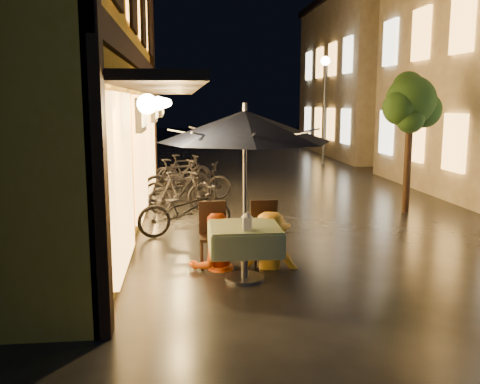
{
  "coord_description": "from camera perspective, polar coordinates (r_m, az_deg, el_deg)",
  "views": [
    {
      "loc": [
        -2.59,
        -6.9,
        2.47
      ],
      "look_at": [
        -1.76,
        0.88,
        1.15
      ],
      "focal_mm": 40.0,
      "sensor_mm": 36.0,
      "label": 1
    }
  ],
  "objects": [
    {
      "name": "west_building",
      "position": [
        11.41,
        -22.82,
        15.09
      ],
      "size": [
        5.9,
        11.4,
        7.4
      ],
      "color": "gold",
      "rests_on": "ground"
    },
    {
      "name": "cafe_chair_left",
      "position": [
        8.17,
        -2.9,
        -4.13
      ],
      "size": [
        0.42,
        0.42,
        0.97
      ],
      "color": "black",
      "rests_on": "ground"
    },
    {
      "name": "east_building_far",
      "position": [
        26.89,
        16.26,
        11.75
      ],
      "size": [
        7.3,
        10.3,
        7.3
      ],
      "color": "beige",
      "rests_on": "ground"
    },
    {
      "name": "cafe_table",
      "position": [
        7.48,
        0.49,
        -5.02
      ],
      "size": [
        0.99,
        0.99,
        0.78
      ],
      "color": "#59595E",
      "rests_on": "ground"
    },
    {
      "name": "cafe_chair_right",
      "position": [
        8.25,
        2.67,
        -3.99
      ],
      "size": [
        0.42,
        0.42,
        0.97
      ],
      "color": "black",
      "rests_on": "ground"
    },
    {
      "name": "bicycle_2",
      "position": [
        12.77,
        -6.46,
        0.45
      ],
      "size": [
        1.81,
        0.85,
        0.92
      ],
      "primitive_type": "imported",
      "rotation": [
        0.0,
        0.0,
        1.43
      ],
      "color": "black",
      "rests_on": "ground"
    },
    {
      "name": "bicycle_3",
      "position": [
        13.52,
        -6.73,
        1.3
      ],
      "size": [
        1.86,
        1.08,
        1.08
      ],
      "primitive_type": "imported",
      "rotation": [
        0.0,
        0.0,
        1.92
      ],
      "color": "black",
      "rests_on": "ground"
    },
    {
      "name": "person_yellow",
      "position": [
        8.01,
        3.27,
        -2.3
      ],
      "size": [
        1.17,
        0.83,
        1.65
      ],
      "primitive_type": "imported",
      "rotation": [
        0.0,
        0.0,
        2.92
      ],
      "color": "yellow",
      "rests_on": "ground"
    },
    {
      "name": "patio_umbrella",
      "position": [
        7.24,
        0.51,
        7.01
      ],
      "size": [
        2.37,
        2.37,
        2.46
      ],
      "color": "#59595E",
      "rests_on": "ground"
    },
    {
      "name": "bicycle_6",
      "position": [
        16.24,
        -6.29,
        2.29
      ],
      "size": [
        1.65,
        0.67,
        0.85
      ],
      "primitive_type": "imported",
      "rotation": [
        0.0,
        0.0,
        1.64
      ],
      "color": "black",
      "rests_on": "ground"
    },
    {
      "name": "ground",
      "position": [
        7.78,
        13.89,
        -9.24
      ],
      "size": [
        90.0,
        90.0,
        0.0
      ],
      "primitive_type": "plane",
      "color": "black",
      "rests_on": "ground"
    },
    {
      "name": "streetlamp_far",
      "position": [
        21.64,
        9.01,
        10.65
      ],
      "size": [
        0.36,
        0.36,
        4.23
      ],
      "color": "#59595E",
      "rests_on": "ground"
    },
    {
      "name": "bicycle_0",
      "position": [
        10.05,
        -5.87,
        -1.92
      ],
      "size": [
        1.92,
        1.11,
        0.95
      ],
      "primitive_type": "imported",
      "rotation": [
        0.0,
        0.0,
        1.85
      ],
      "color": "black",
      "rests_on": "ground"
    },
    {
      "name": "person_orange",
      "position": [
        7.97,
        -2.78,
        -2.37
      ],
      "size": [
        0.95,
        0.83,
        1.65
      ],
      "primitive_type": "imported",
      "rotation": [
        0.0,
        0.0,
        3.44
      ],
      "color": "#D7500F",
      "rests_on": "ground"
    },
    {
      "name": "street_tree",
      "position": [
        12.47,
        17.79,
        8.9
      ],
      "size": [
        1.43,
        1.2,
        3.15
      ],
      "color": "black",
      "rests_on": "ground"
    },
    {
      "name": "bicycle_4",
      "position": [
        13.89,
        -4.59,
        1.27
      ],
      "size": [
        1.9,
        1.11,
        0.94
      ],
      "primitive_type": "imported",
      "rotation": [
        0.0,
        0.0,
        1.28
      ],
      "color": "black",
      "rests_on": "ground"
    },
    {
      "name": "bicycle_5",
      "position": [
        15.5,
        -5.95,
        2.21
      ],
      "size": [
        1.71,
        0.97,
        0.99
      ],
      "primitive_type": "imported",
      "rotation": [
        0.0,
        0.0,
        1.89
      ],
      "color": "black",
      "rests_on": "ground"
    },
    {
      "name": "bicycle_1",
      "position": [
        12.17,
        -6.4,
        0.05
      ],
      "size": [
        1.6,
        1.06,
        0.94
      ],
      "primitive_type": "imported",
      "rotation": [
        0.0,
        0.0,
        2.0
      ],
      "color": "black",
      "rests_on": "ground"
    },
    {
      "name": "table_lantern",
      "position": [
        7.12,
        0.76,
        -3.02
      ],
      "size": [
        0.16,
        0.16,
        0.25
      ],
      "color": "white",
      "rests_on": "cafe_table"
    }
  ]
}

